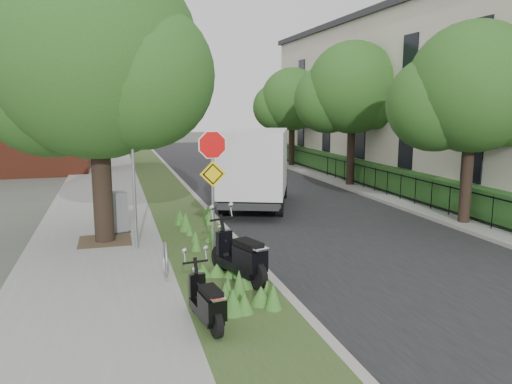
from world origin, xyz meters
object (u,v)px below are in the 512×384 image
sign_assembly (213,167)px  scooter_near (208,308)px  box_truck (255,164)px  scooter_far (244,261)px  utility_cabinet (112,214)px

sign_assembly → scooter_near: sign_assembly is taller
scooter_near → box_truck: 10.69m
sign_assembly → scooter_far: size_ratio=1.70×
scooter_near → scooter_far: 2.25m
sign_assembly → scooter_far: sign_assembly is taller
scooter_near → sign_assembly: bearing=77.5°
scooter_near → scooter_far: bearing=60.2°
sign_assembly → utility_cabinet: size_ratio=2.71×
scooter_near → scooter_far: size_ratio=0.82×
scooter_near → utility_cabinet: 7.19m
sign_assembly → scooter_near: 4.44m
scooter_far → utility_cabinet: 5.72m
sign_assembly → utility_cabinet: sign_assembly is taller
utility_cabinet → sign_assembly: bearing=-52.4°
sign_assembly → utility_cabinet: (-2.38, 3.09, -1.64)m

